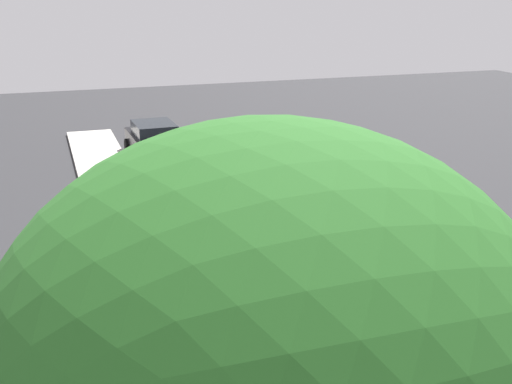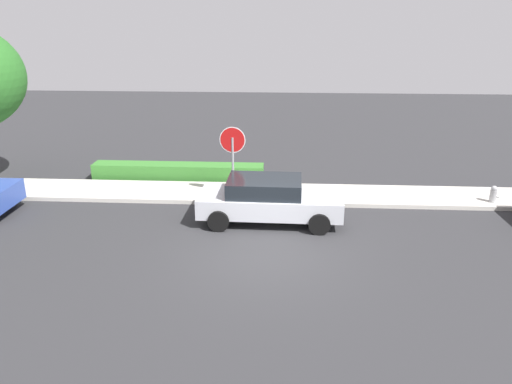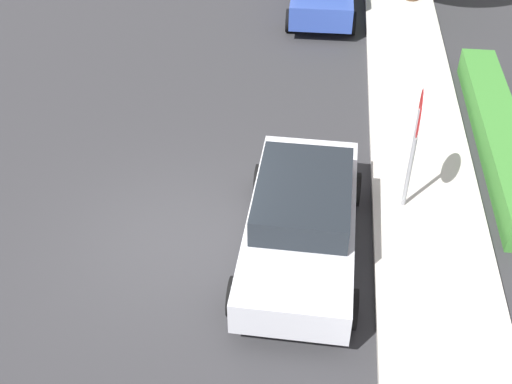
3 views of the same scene
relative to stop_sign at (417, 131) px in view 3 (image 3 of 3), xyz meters
name	(u,v)px [view 3 (image 3 of 3)]	position (x,y,z in m)	size (l,w,h in m)	color
ground_plane	(175,239)	(1.31, -4.09, -1.79)	(60.00, 60.00, 0.00)	#2D2D30
sidewalk_curb	(434,258)	(1.31, 0.46, -1.72)	(32.00, 2.05, 0.14)	beige
stop_sign	(417,131)	(0.00, 0.00, 0.00)	(0.88, 0.10, 2.57)	gray
parked_car_silver	(302,219)	(1.30, -1.85, -1.07)	(4.40, 2.07, 1.38)	silver
front_yard_hedge	(499,134)	(-2.37, 2.11, -1.48)	(6.64, 0.79, 0.63)	#387A2D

